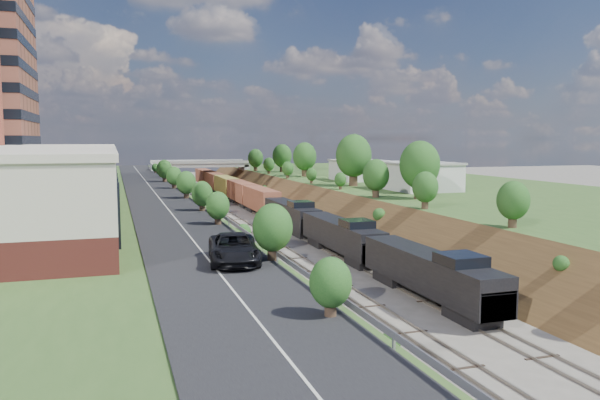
# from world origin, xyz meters

# --- Properties ---
(ground) EXTENTS (400.00, 400.00, 0.00)m
(ground) POSITION_xyz_m (0.00, 0.00, 0.00)
(ground) COLOR #6B665B
(ground) RESTS_ON ground
(platform_left) EXTENTS (44.00, 180.00, 5.00)m
(platform_left) POSITION_xyz_m (-33.00, 60.00, 2.50)
(platform_left) COLOR #375824
(platform_left) RESTS_ON ground
(platform_right) EXTENTS (44.00, 180.00, 5.00)m
(platform_right) POSITION_xyz_m (33.00, 60.00, 2.50)
(platform_right) COLOR #375824
(platform_right) RESTS_ON ground
(embankment_left) EXTENTS (10.00, 180.00, 10.00)m
(embankment_left) POSITION_xyz_m (-11.00, 60.00, 0.00)
(embankment_left) COLOR brown
(embankment_left) RESTS_ON ground
(embankment_right) EXTENTS (10.00, 180.00, 10.00)m
(embankment_right) POSITION_xyz_m (11.00, 60.00, 0.00)
(embankment_right) COLOR brown
(embankment_right) RESTS_ON ground
(rail_left_track) EXTENTS (1.58, 180.00, 0.18)m
(rail_left_track) POSITION_xyz_m (-2.60, 60.00, 0.09)
(rail_left_track) COLOR gray
(rail_left_track) RESTS_ON ground
(rail_right_track) EXTENTS (1.58, 180.00, 0.18)m
(rail_right_track) POSITION_xyz_m (2.60, 60.00, 0.09)
(rail_right_track) COLOR gray
(rail_right_track) RESTS_ON ground
(road) EXTENTS (8.00, 180.00, 0.10)m
(road) POSITION_xyz_m (-15.50, 60.00, 5.05)
(road) COLOR black
(road) RESTS_ON platform_left
(guardrail) EXTENTS (0.10, 171.00, 0.70)m
(guardrail) POSITION_xyz_m (-11.40, 59.80, 5.55)
(guardrail) COLOR #99999E
(guardrail) RESTS_ON platform_left
(commercial_building) EXTENTS (14.30, 62.30, 7.00)m
(commercial_building) POSITION_xyz_m (-28.00, 38.00, 8.51)
(commercial_building) COLOR brown
(commercial_building) RESTS_ON platform_left
(overpass) EXTENTS (24.50, 8.30, 7.40)m
(overpass) POSITION_xyz_m (0.00, 122.00, 4.92)
(overpass) COLOR gray
(overpass) RESTS_ON ground
(white_building_near) EXTENTS (9.00, 12.00, 4.00)m
(white_building_near) POSITION_xyz_m (23.50, 52.00, 7.00)
(white_building_near) COLOR silver
(white_building_near) RESTS_ON platform_right
(white_building_far) EXTENTS (8.00, 10.00, 3.60)m
(white_building_far) POSITION_xyz_m (23.00, 74.00, 6.80)
(white_building_far) COLOR silver
(white_building_far) RESTS_ON platform_right
(tree_right_large) EXTENTS (5.25, 5.25, 7.61)m
(tree_right_large) POSITION_xyz_m (17.00, 40.00, 9.38)
(tree_right_large) COLOR #473323
(tree_right_large) RESTS_ON platform_right
(tree_left_crest) EXTENTS (2.45, 2.45, 3.55)m
(tree_left_crest) POSITION_xyz_m (-11.80, 20.00, 7.04)
(tree_left_crest) COLOR #473323
(tree_left_crest) RESTS_ON platform_left
(freight_train) EXTENTS (2.98, 136.31, 4.55)m
(freight_train) POSITION_xyz_m (2.60, 74.32, 2.55)
(freight_train) COLOR black
(freight_train) RESTS_ON ground
(suv) EXTENTS (3.85, 6.88, 1.82)m
(suv) POSITION_xyz_m (-14.11, 7.80, 6.01)
(suv) COLOR black
(suv) RESTS_ON road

